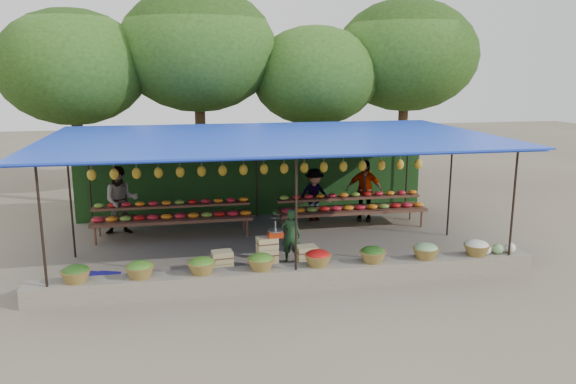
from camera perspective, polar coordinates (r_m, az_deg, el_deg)
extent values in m
plane|color=#655A4A|center=(14.41, -1.56, -5.45)|extent=(60.00, 60.00, 0.00)
cube|color=#676052|center=(11.79, 0.66, -8.55)|extent=(10.60, 0.55, 0.40)
cylinder|color=black|center=(11.35, -23.70, -4.09)|extent=(0.05, 0.05, 2.80)
cylinder|color=black|center=(11.28, 0.83, -3.11)|extent=(0.05, 0.05, 2.80)
cylinder|color=black|center=(13.10, 21.86, -1.82)|extent=(0.05, 0.05, 2.80)
cylinder|color=black|center=(14.10, -21.22, -0.80)|extent=(0.05, 0.05, 2.80)
cylinder|color=black|center=(15.55, 16.14, 0.72)|extent=(0.05, 0.05, 2.80)
cylinder|color=black|center=(16.90, -19.55, 1.40)|extent=(0.05, 0.05, 2.80)
cylinder|color=black|center=(16.86, -3.21, 2.08)|extent=(0.05, 0.05, 2.80)
cylinder|color=black|center=(18.13, 12.01, 2.55)|extent=(0.05, 0.05, 2.80)
cube|color=blue|center=(13.81, -1.63, 5.68)|extent=(10.80, 6.60, 0.04)
cube|color=blue|center=(11.88, -0.05, 3.71)|extent=(10.80, 2.19, 0.26)
cube|color=blue|center=(15.79, -2.82, 5.86)|extent=(10.80, 2.19, 0.26)
cylinder|color=#95959A|center=(15.29, -2.47, 3.37)|extent=(9.60, 0.01, 0.01)
ellipsoid|color=gold|center=(15.34, -19.33, 1.65)|extent=(0.23, 0.17, 0.30)
ellipsoid|color=gold|center=(15.27, -17.24, 1.75)|extent=(0.23, 0.17, 0.30)
ellipsoid|color=gold|center=(15.21, -15.14, 1.84)|extent=(0.23, 0.17, 0.30)
ellipsoid|color=gold|center=(15.18, -13.02, 1.93)|extent=(0.23, 0.17, 0.30)
ellipsoid|color=gold|center=(15.17, -10.90, 2.02)|extent=(0.23, 0.17, 0.30)
ellipsoid|color=gold|center=(15.18, -8.77, 2.10)|extent=(0.23, 0.17, 0.30)
ellipsoid|color=gold|center=(15.21, -6.66, 2.19)|extent=(0.23, 0.17, 0.30)
ellipsoid|color=gold|center=(15.26, -4.55, 2.26)|extent=(0.23, 0.17, 0.30)
ellipsoid|color=gold|center=(15.33, -2.46, 2.34)|extent=(0.23, 0.17, 0.30)
ellipsoid|color=gold|center=(15.43, -0.39, 2.41)|extent=(0.23, 0.17, 0.30)
ellipsoid|color=gold|center=(15.54, 1.65, 2.48)|extent=(0.23, 0.17, 0.30)
ellipsoid|color=gold|center=(15.67, 3.66, 2.54)|extent=(0.23, 0.17, 0.30)
ellipsoid|color=gold|center=(15.82, 5.63, 2.60)|extent=(0.23, 0.17, 0.30)
ellipsoid|color=gold|center=(15.99, 7.57, 2.66)|extent=(0.23, 0.17, 0.30)
ellipsoid|color=gold|center=(16.17, 9.46, 2.71)|extent=(0.23, 0.17, 0.30)
ellipsoid|color=gold|center=(16.38, 11.31, 2.76)|extent=(0.23, 0.17, 0.30)
ellipsoid|color=gold|center=(16.60, 13.11, 2.80)|extent=(0.23, 0.17, 0.30)
ellipsoid|color=#244E14|center=(11.62, -20.79, -7.51)|extent=(0.52, 0.52, 0.23)
ellipsoid|color=#3F731E|center=(11.46, -14.83, -7.36)|extent=(0.52, 0.52, 0.23)
ellipsoid|color=#3F731E|center=(11.44, -8.78, -7.14)|extent=(0.52, 0.52, 0.23)
ellipsoid|color=#3F731E|center=(11.53, -2.77, -6.83)|extent=(0.52, 0.52, 0.23)
ellipsoid|color=#A5100D|center=(11.75, 3.06, -6.46)|extent=(0.52, 0.52, 0.23)
ellipsoid|color=#244E14|center=(12.09, 8.62, -6.05)|extent=(0.52, 0.52, 0.23)
ellipsoid|color=#74A668|center=(12.53, 13.83, -5.61)|extent=(0.52, 0.52, 0.23)
ellipsoid|color=beige|center=(13.07, 18.63, -5.16)|extent=(0.52, 0.52, 0.23)
cube|color=#1E4117|center=(17.13, -3.32, 1.73)|extent=(10.60, 0.06, 2.50)
cylinder|color=#382714|center=(19.76, -20.49, 4.55)|extent=(0.36, 0.36, 3.97)
ellipsoid|color=#1C3A10|center=(19.61, -21.05, 11.74)|extent=(4.77, 4.77, 3.69)
cylinder|color=#382714|center=(19.87, -8.87, 5.97)|extent=(0.36, 0.36, 4.48)
ellipsoid|color=#1C3A10|center=(19.76, -9.14, 14.06)|extent=(5.39, 5.39, 4.17)
cylinder|color=#382714|center=(20.16, 2.68, 5.09)|extent=(0.36, 0.36, 3.71)
ellipsoid|color=#1C3A10|center=(20.00, 2.75, 11.70)|extent=(4.47, 4.47, 3.45)
cylinder|color=#382714|center=(21.59, 11.55, 6.20)|extent=(0.36, 0.36, 4.35)
ellipsoid|color=#1C3A10|center=(21.48, 11.87, 13.43)|extent=(5.24, 5.24, 4.05)
cube|color=#4B2C1E|center=(15.34, -11.64, -2.65)|extent=(4.20, 0.95, 0.08)
cube|color=#4B2C1E|center=(15.57, -11.68, -1.37)|extent=(4.20, 0.35, 0.06)
cylinder|color=#4B2C1E|center=(15.19, -19.00, -4.22)|extent=(0.06, 0.06, 0.50)
cylinder|color=#4B2C1E|center=(15.12, -4.19, -3.63)|extent=(0.06, 0.06, 0.50)
cylinder|color=#4B2C1E|center=(15.95, -18.62, -3.41)|extent=(0.06, 0.06, 0.50)
cylinder|color=#4B2C1E|center=(15.88, -4.54, -2.85)|extent=(0.06, 0.06, 0.50)
ellipsoid|color=red|center=(15.33, -18.78, -2.69)|extent=(0.31, 0.26, 0.13)
ellipsoid|color=olive|center=(15.69, -18.64, -1.32)|extent=(0.26, 0.22, 0.12)
ellipsoid|color=orange|center=(15.28, -17.48, -2.65)|extent=(0.31, 0.26, 0.13)
ellipsoid|color=#A5100D|center=(15.65, -17.37, -1.27)|extent=(0.26, 0.22, 0.12)
ellipsoid|color=olive|center=(15.24, -16.18, -2.60)|extent=(0.31, 0.26, 0.13)
ellipsoid|color=red|center=(15.61, -16.10, -1.22)|extent=(0.26, 0.22, 0.12)
ellipsoid|color=#A5100D|center=(15.21, -14.86, -2.55)|extent=(0.31, 0.26, 0.13)
ellipsoid|color=orange|center=(15.58, -14.82, -1.17)|extent=(0.26, 0.22, 0.12)
ellipsoid|color=red|center=(15.19, -13.55, -2.50)|extent=(0.31, 0.26, 0.13)
ellipsoid|color=red|center=(15.56, -13.53, -1.12)|extent=(0.26, 0.22, 0.12)
ellipsoid|color=orange|center=(15.18, -12.23, -2.45)|extent=(0.31, 0.26, 0.13)
ellipsoid|color=orange|center=(15.55, -12.24, -1.07)|extent=(0.26, 0.22, 0.12)
ellipsoid|color=red|center=(15.17, -10.91, -2.40)|extent=(0.31, 0.26, 0.13)
ellipsoid|color=olive|center=(15.54, -10.96, -1.02)|extent=(0.26, 0.22, 0.12)
ellipsoid|color=orange|center=(15.17, -9.58, -2.34)|extent=(0.31, 0.26, 0.13)
ellipsoid|color=#A5100D|center=(15.55, -9.67, -0.96)|extent=(0.26, 0.22, 0.12)
ellipsoid|color=olive|center=(15.18, -8.26, -2.29)|extent=(0.31, 0.26, 0.13)
ellipsoid|color=red|center=(15.56, -8.38, -0.91)|extent=(0.26, 0.22, 0.12)
ellipsoid|color=#A5100D|center=(15.20, -6.95, -2.23)|extent=(0.31, 0.26, 0.13)
ellipsoid|color=orange|center=(15.57, -7.09, -0.86)|extent=(0.26, 0.22, 0.12)
ellipsoid|color=red|center=(15.23, -5.63, -2.17)|extent=(0.31, 0.26, 0.13)
ellipsoid|color=red|center=(15.60, -5.81, -0.80)|extent=(0.26, 0.22, 0.12)
ellipsoid|color=orange|center=(15.26, -4.32, -2.11)|extent=(0.31, 0.26, 0.13)
ellipsoid|color=orange|center=(15.63, -4.53, -0.75)|extent=(0.26, 0.22, 0.12)
cube|color=#4B2C1E|center=(16.05, 6.50, -1.80)|extent=(4.20, 0.95, 0.08)
cube|color=#4B2C1E|center=(16.27, 6.21, -0.59)|extent=(4.20, 0.35, 0.06)
cylinder|color=#4B2C1E|center=(15.28, -0.08, -3.42)|extent=(0.06, 0.06, 0.50)
cylinder|color=#4B2C1E|center=(16.44, 13.40, -2.62)|extent=(0.06, 0.06, 0.50)
cylinder|color=#4B2C1E|center=(16.04, -0.63, -2.66)|extent=(0.06, 0.06, 0.50)
cylinder|color=#4B2C1E|center=(17.15, 12.31, -1.95)|extent=(0.06, 0.06, 0.50)
ellipsoid|color=red|center=(15.43, -0.08, -1.91)|extent=(0.31, 0.26, 0.13)
ellipsoid|color=olive|center=(15.80, -0.39, -0.57)|extent=(0.26, 0.22, 0.12)
ellipsoid|color=orange|center=(15.50, 1.19, -1.85)|extent=(0.31, 0.26, 0.13)
ellipsoid|color=#A5100D|center=(15.86, 0.86, -0.51)|extent=(0.26, 0.22, 0.12)
ellipsoid|color=olive|center=(15.58, 2.45, -1.79)|extent=(0.31, 0.26, 0.13)
ellipsoid|color=red|center=(15.94, 2.09, -0.46)|extent=(0.26, 0.22, 0.12)
ellipsoid|color=#A5100D|center=(15.66, 3.70, -1.73)|extent=(0.31, 0.26, 0.13)
ellipsoid|color=orange|center=(16.02, 3.31, -0.41)|extent=(0.26, 0.22, 0.12)
ellipsoid|color=red|center=(15.75, 4.93, -1.67)|extent=(0.31, 0.26, 0.13)
ellipsoid|color=red|center=(16.11, 4.51, -0.35)|extent=(0.26, 0.22, 0.12)
ellipsoid|color=orange|center=(15.85, 6.15, -1.60)|extent=(0.31, 0.26, 0.13)
ellipsoid|color=orange|center=(16.20, 5.71, -0.30)|extent=(0.26, 0.22, 0.12)
ellipsoid|color=red|center=(15.95, 7.35, -1.54)|extent=(0.31, 0.26, 0.13)
ellipsoid|color=olive|center=(16.31, 6.89, -0.25)|extent=(0.26, 0.22, 0.12)
ellipsoid|color=orange|center=(16.06, 8.54, -1.48)|extent=(0.31, 0.26, 0.13)
ellipsoid|color=#A5100D|center=(16.42, 8.05, -0.20)|extent=(0.26, 0.22, 0.12)
ellipsoid|color=olive|center=(16.18, 9.71, -1.42)|extent=(0.31, 0.26, 0.13)
ellipsoid|color=red|center=(16.53, 9.20, -0.15)|extent=(0.26, 0.22, 0.12)
ellipsoid|color=#A5100D|center=(16.31, 10.86, -1.36)|extent=(0.31, 0.26, 0.13)
ellipsoid|color=orange|center=(16.65, 10.33, -0.10)|extent=(0.26, 0.22, 0.12)
ellipsoid|color=red|center=(16.44, 11.99, -1.30)|extent=(0.31, 0.26, 0.13)
ellipsoid|color=red|center=(16.78, 11.44, -0.05)|extent=(0.26, 0.22, 0.12)
ellipsoid|color=orange|center=(16.58, 13.11, -1.24)|extent=(0.31, 0.26, 0.13)
ellipsoid|color=orange|center=(16.92, 12.54, 0.00)|extent=(0.26, 0.22, 0.12)
cube|color=tan|center=(12.56, -6.67, -7.66)|extent=(0.48, 0.38, 0.25)
cube|color=tan|center=(12.48, -6.70, -6.53)|extent=(0.48, 0.38, 0.25)
cube|color=tan|center=(12.67, -2.11, -7.41)|extent=(0.48, 0.38, 0.25)
cube|color=tan|center=(12.58, -2.12, -6.29)|extent=(0.48, 0.38, 0.25)
cube|color=tan|center=(12.50, -2.13, -5.16)|extent=(0.48, 0.38, 0.25)
cube|color=tan|center=(12.83, 1.89, -7.15)|extent=(0.48, 0.38, 0.25)
cube|color=tan|center=(12.74, 1.90, -6.05)|extent=(0.48, 0.38, 0.25)
cube|color=#BA2F0E|center=(12.47, -1.28, -4.29)|extent=(0.32, 0.28, 0.13)
cylinder|color=#95959A|center=(12.45, -1.29, -3.93)|extent=(0.34, 0.34, 0.03)
cylinder|color=#95959A|center=(12.42, -1.29, -3.48)|extent=(0.03, 0.03, 0.24)
imported|color=#1B3C1F|center=(13.06, 0.30, -4.44)|extent=(0.53, 0.42, 1.26)
imported|color=slate|center=(15.84, -16.60, -0.82)|extent=(0.95, 0.77, 1.87)
imported|color=slate|center=(16.57, 2.69, -0.29)|extent=(1.07, 0.71, 1.56)
imported|color=slate|center=(16.69, 7.76, 0.15)|extent=(1.15, 0.81, 1.82)
cube|color=navy|center=(12.33, -17.86, -8.52)|extent=(0.55, 0.47, 0.28)
cube|color=navy|center=(12.43, -18.96, -8.45)|extent=(0.53, 0.46, 0.27)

